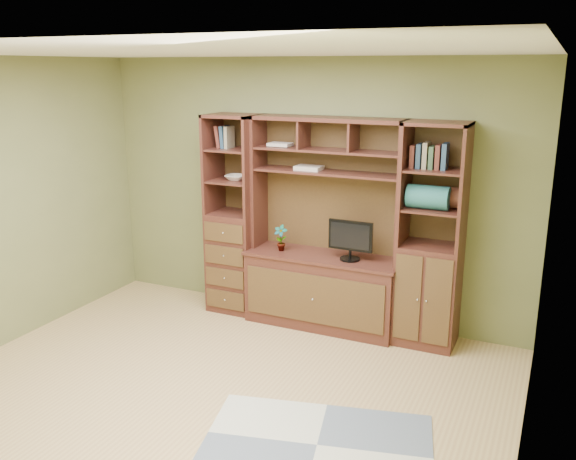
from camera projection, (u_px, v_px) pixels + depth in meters
The scene contains 11 objects.
room at pixel (200, 240), 4.37m from camera, with size 4.60×4.10×2.64m.
center_hutch at pixel (323, 226), 5.85m from camera, with size 1.54×0.53×2.05m, color #472019.
left_tower at pixel (235, 215), 6.29m from camera, with size 0.50×0.45×2.05m, color #472019.
right_tower at pixel (431, 237), 5.47m from camera, with size 0.55×0.45×2.05m, color #472019.
rug at pixel (317, 445), 4.16m from camera, with size 1.56×1.04×0.01m, color #9A9FA0.
monitor at pixel (351, 233), 5.71m from camera, with size 0.43×0.19×0.53m, color black.
orchid at pixel (281, 238), 6.04m from camera, with size 0.14×0.09×0.26m, color #A65C38.
magazines at pixel (309, 168), 5.87m from camera, with size 0.25×0.18×0.04m, color #C2B2A5.
bowl at pixel (236, 178), 6.17m from camera, with size 0.22×0.22×0.05m, color silver.
blanket_teal at pixel (428, 197), 5.35m from camera, with size 0.36×0.21×0.21m, color #276767.
blanket_red at pixel (441, 197), 5.43m from camera, with size 0.34×0.19×0.19m, color brown.
Camera 1 is at (2.32, -3.55, 2.51)m, focal length 38.00 mm.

